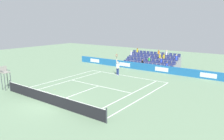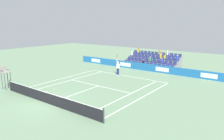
% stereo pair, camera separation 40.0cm
% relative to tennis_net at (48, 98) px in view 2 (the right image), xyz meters
% --- Properties ---
extents(ground_plane, '(80.00, 80.00, 0.00)m').
position_rel_tennis_net_xyz_m(ground_plane, '(0.00, 0.00, -0.49)').
color(ground_plane, gray).
extents(line_baseline, '(10.97, 0.10, 0.01)m').
position_rel_tennis_net_xyz_m(line_baseline, '(0.00, -11.89, -0.49)').
color(line_baseline, white).
rests_on(line_baseline, ground).
extents(line_service, '(8.23, 0.10, 0.01)m').
position_rel_tennis_net_xyz_m(line_service, '(0.00, -6.40, -0.49)').
color(line_service, white).
rests_on(line_service, ground).
extents(line_centre_service, '(0.10, 6.40, 0.01)m').
position_rel_tennis_net_xyz_m(line_centre_service, '(0.00, -3.20, -0.49)').
color(line_centre_service, white).
rests_on(line_centre_service, ground).
extents(line_singles_sideline_left, '(0.10, 11.89, 0.01)m').
position_rel_tennis_net_xyz_m(line_singles_sideline_left, '(4.12, -5.95, -0.49)').
color(line_singles_sideline_left, white).
rests_on(line_singles_sideline_left, ground).
extents(line_singles_sideline_right, '(0.10, 11.89, 0.01)m').
position_rel_tennis_net_xyz_m(line_singles_sideline_right, '(-4.12, -5.95, -0.49)').
color(line_singles_sideline_right, white).
rests_on(line_singles_sideline_right, ground).
extents(line_doubles_sideline_left, '(0.10, 11.89, 0.01)m').
position_rel_tennis_net_xyz_m(line_doubles_sideline_left, '(5.49, -5.95, -0.49)').
color(line_doubles_sideline_left, white).
rests_on(line_doubles_sideline_left, ground).
extents(line_doubles_sideline_right, '(0.10, 11.89, 0.01)m').
position_rel_tennis_net_xyz_m(line_doubles_sideline_right, '(-5.49, -5.95, -0.49)').
color(line_doubles_sideline_right, white).
rests_on(line_doubles_sideline_right, ground).
extents(line_centre_mark, '(0.10, 0.20, 0.01)m').
position_rel_tennis_net_xyz_m(line_centre_mark, '(0.00, -11.79, -0.49)').
color(line_centre_mark, white).
rests_on(line_centre_mark, ground).
extents(sponsor_barrier, '(23.34, 0.22, 0.99)m').
position_rel_tennis_net_xyz_m(sponsor_barrier, '(0.00, -16.14, 0.00)').
color(sponsor_barrier, '#1E66AD').
rests_on(sponsor_barrier, ground).
extents(tennis_net, '(11.97, 0.10, 1.07)m').
position_rel_tennis_net_xyz_m(tennis_net, '(0.00, 0.00, 0.00)').
color(tennis_net, '#33383D').
rests_on(tennis_net, ground).
extents(tennis_player, '(0.51, 0.42, 2.85)m').
position_rel_tennis_net_xyz_m(tennis_player, '(1.12, -11.57, 0.50)').
color(tennis_player, navy).
rests_on(tennis_player, ground).
extents(umpire_chair, '(0.70, 0.70, 2.34)m').
position_rel_tennis_net_xyz_m(umpire_chair, '(6.76, -0.06, 1.03)').
color(umpire_chair, '#474C54').
rests_on(umpire_chair, ground).
extents(stadium_stand, '(8.06, 3.80, 2.60)m').
position_rel_tennis_net_xyz_m(stadium_stand, '(-0.01, -19.08, 0.19)').
color(stadium_stand, gray).
rests_on(stadium_stand, ground).
extents(loose_tennis_ball, '(0.07, 0.07, 0.07)m').
position_rel_tennis_net_xyz_m(loose_tennis_ball, '(2.75, -2.84, -0.46)').
color(loose_tennis_ball, '#D1E533').
rests_on(loose_tennis_ball, ground).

